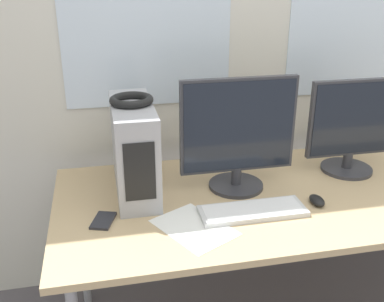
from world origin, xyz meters
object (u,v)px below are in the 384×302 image
monitor_right_near (352,127)px  mouse (317,200)px  cell_phone (103,221)px  headphones (131,100)px  monitor_main (238,134)px  pc_tower (134,148)px  keyboard (253,211)px

monitor_right_near → mouse: (-0.29, -0.27, -0.20)m
cell_phone → headphones: bearing=76.8°
headphones → monitor_main: size_ratio=0.36×
pc_tower → monitor_main: size_ratio=0.96×
headphones → monitor_main: monitor_main is taller
headphones → pc_tower: bearing=-90.0°
pc_tower → cell_phone: bearing=-121.9°
mouse → cell_phone: bearing=177.2°
monitor_right_near → cell_phone: 1.18m
headphones → monitor_right_near: 1.01m
pc_tower → keyboard: bearing=-34.7°
mouse → monitor_main: bearing=142.4°
pc_tower → monitor_right_near: monitor_right_near is taller
headphones → keyboard: headphones is taller
pc_tower → monitor_right_near: 0.99m
pc_tower → headphones: size_ratio=2.69×
keyboard → mouse: size_ratio=4.59×
keyboard → cell_phone: 0.58m
headphones → monitor_right_near: size_ratio=0.40×
monitor_right_near → cell_phone: bearing=-168.7°
pc_tower → monitor_main: 0.44m
monitor_right_near → keyboard: monitor_right_near is taller
pc_tower → headphones: bearing=90.0°
pc_tower → monitor_main: bearing=-8.5°
pc_tower → mouse: 0.78m
monitor_right_near → cell_phone: monitor_right_near is taller
monitor_main → cell_phone: 0.65m
monitor_main → keyboard: size_ratio=1.18×
pc_tower → cell_phone: (-0.15, -0.24, -0.19)m
monitor_main → keyboard: 0.33m
monitor_right_near → keyboard: size_ratio=1.05×
pc_tower → monitor_right_near: bearing=-0.5°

